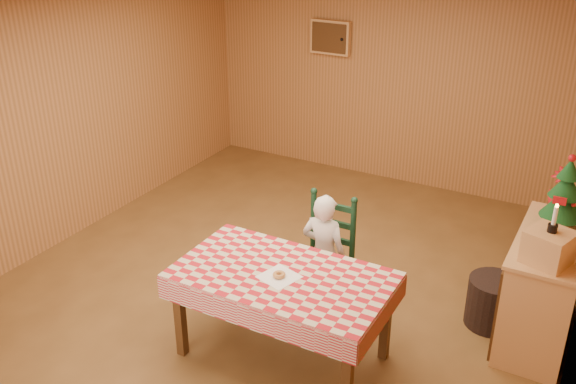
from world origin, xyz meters
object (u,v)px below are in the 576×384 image
object	(u,v)px
seated_child	(324,254)
storage_bin	(492,302)
dining_table	(282,283)
crate	(549,247)
christmas_tree	(565,194)
ladder_chair	(326,257)
shelf_unit	(543,288)

from	to	relation	value
seated_child	storage_bin	bearing A→B (deg)	-160.01
dining_table	crate	bearing A→B (deg)	26.23
dining_table	christmas_tree	distance (m)	2.36
dining_table	ladder_chair	world-z (taller)	ladder_chair
shelf_unit	christmas_tree	bearing A→B (deg)	88.02
dining_table	seated_child	world-z (taller)	seated_child
christmas_tree	storage_bin	distance (m)	1.10
ladder_chair	seated_child	bearing A→B (deg)	-90.00
seated_child	ladder_chair	bearing A→B (deg)	-90.00
ladder_chair	crate	bearing A→B (deg)	2.35
dining_table	shelf_unit	size ratio (longest dim) A/B	1.34
dining_table	ladder_chair	bearing A→B (deg)	90.00
ladder_chair	seated_child	world-z (taller)	seated_child
seated_child	shelf_unit	bearing A→B (deg)	-163.05
seated_child	crate	xyz separation A→B (m)	(1.74, 0.13, 0.49)
dining_table	seated_child	xyz separation A→B (m)	(0.00, 0.73, -0.13)
ladder_chair	seated_child	xyz separation A→B (m)	(-0.00, -0.06, 0.06)
dining_table	storage_bin	size ratio (longest dim) A/B	3.78
shelf_unit	storage_bin	distance (m)	0.44
seated_child	storage_bin	distance (m)	1.50
christmas_tree	storage_bin	world-z (taller)	christmas_tree
ladder_chair	storage_bin	xyz separation A→B (m)	(1.37, 0.44, -0.28)
dining_table	crate	distance (m)	1.98
crate	storage_bin	size ratio (longest dim) A/B	0.68
shelf_unit	ladder_chair	bearing A→B (deg)	-164.79
crate	storage_bin	bearing A→B (deg)	135.43
dining_table	crate	xyz separation A→B (m)	(1.74, 0.86, 0.37)
dining_table	christmas_tree	bearing A→B (deg)	40.88
dining_table	christmas_tree	size ratio (longest dim) A/B	2.67
ladder_chair	shelf_unit	distance (m)	1.80
dining_table	shelf_unit	distance (m)	2.15
crate	seated_child	bearing A→B (deg)	-175.79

